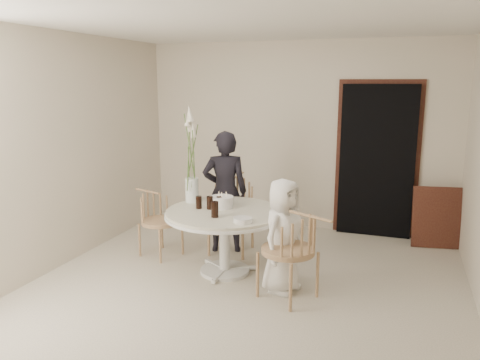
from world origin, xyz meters
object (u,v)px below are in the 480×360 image
(table, at_px, (225,220))
(flower_vase, at_px, (191,165))
(chair_far, at_px, (234,202))
(chair_right, at_px, (299,244))
(chair_left, at_px, (154,213))
(girl, at_px, (225,192))
(birthday_cake, at_px, (222,202))
(boy, at_px, (283,236))

(table, height_order, flower_vase, flower_vase)
(flower_vase, bearing_deg, chair_far, 58.13)
(chair_right, xyz_separation_m, chair_left, (-1.98, 0.70, -0.07))
(table, distance_m, girl, 0.73)
(table, xyz_separation_m, flower_vase, (-0.50, 0.23, 0.55))
(girl, height_order, birthday_cake, girl)
(boy, xyz_separation_m, flower_vase, (-1.23, 0.46, 0.58))
(chair_right, xyz_separation_m, boy, (-0.21, 0.20, -0.00))
(boy, relative_size, flower_vase, 1.04)
(chair_left, distance_m, boy, 1.85)
(chair_far, xyz_separation_m, chair_left, (-0.88, -0.50, -0.09))
(girl, bearing_deg, chair_left, 6.32)
(table, relative_size, chair_left, 1.64)
(chair_left, distance_m, girl, 0.92)
(boy, bearing_deg, birthday_cake, 84.12)
(girl, bearing_deg, birthday_cake, 87.07)
(chair_right, bearing_deg, birthday_cake, -92.68)
(girl, relative_size, flower_vase, 1.35)
(chair_left, xyz_separation_m, girl, (0.80, 0.40, 0.25))
(girl, distance_m, birthday_cake, 0.58)
(girl, height_order, flower_vase, flower_vase)
(table, xyz_separation_m, girl, (-0.25, 0.67, 0.16))
(chair_right, height_order, chair_left, chair_right)
(chair_right, xyz_separation_m, birthday_cake, (-1.01, 0.55, 0.20))
(girl, xyz_separation_m, boy, (0.98, -0.90, -0.18))
(girl, relative_size, boy, 1.30)
(girl, distance_m, boy, 1.34)
(birthday_cake, bearing_deg, chair_right, -28.45)
(chair_far, bearing_deg, chair_right, -49.54)
(chair_right, relative_size, boy, 0.78)
(chair_right, bearing_deg, flower_vase, -88.92)
(chair_left, relative_size, birthday_cake, 3.06)
(boy, height_order, birthday_cake, boy)
(girl, relative_size, birthday_cake, 5.83)
(chair_left, relative_size, boy, 0.68)
(birthday_cake, bearing_deg, chair_far, 97.50)
(chair_far, xyz_separation_m, birthday_cake, (0.09, -0.65, 0.18))
(chair_left, xyz_separation_m, birthday_cake, (0.97, -0.15, 0.27))
(birthday_cake, distance_m, flower_vase, 0.58)
(chair_far, bearing_deg, flower_vase, -123.88)
(boy, bearing_deg, flower_vase, 87.01)
(flower_vase, bearing_deg, birthday_cake, -14.74)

